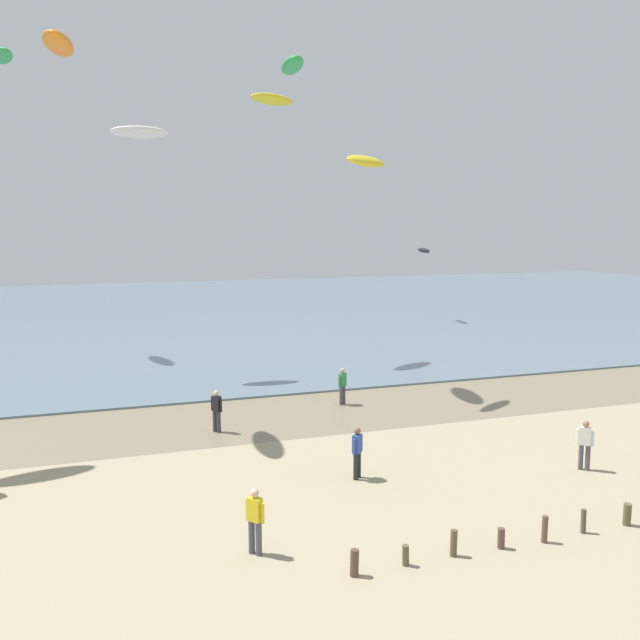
% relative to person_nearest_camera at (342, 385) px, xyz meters
% --- Properties ---
extents(wet_sand_strip, '(120.00, 6.70, 0.01)m').
position_rel_person_nearest_camera_xyz_m(wet_sand_strip, '(-5.60, -0.92, -0.91)').
color(wet_sand_strip, '#84755B').
rests_on(wet_sand_strip, ground).
extents(sea, '(160.00, 70.00, 0.10)m').
position_rel_person_nearest_camera_xyz_m(sea, '(-5.60, 37.43, -0.87)').
color(sea, slate).
rests_on(sea, ground).
extents(groyne_mid, '(15.01, 0.34, 0.72)m').
position_rel_person_nearest_camera_xyz_m(groyne_mid, '(1.89, -14.70, -0.61)').
color(groyne_mid, brown).
rests_on(groyne_mid, ground).
extents(person_nearest_camera, '(0.48, 0.39, 1.71)m').
position_rel_person_nearest_camera_xyz_m(person_nearest_camera, '(0.00, 0.00, 0.00)').
color(person_nearest_camera, '#4C4C56').
rests_on(person_nearest_camera, ground).
extents(person_by_waterline, '(0.43, 0.42, 1.71)m').
position_rel_person_nearest_camera_xyz_m(person_by_waterline, '(-2.90, -8.91, 0.00)').
color(person_by_waterline, '#232328').
rests_on(person_by_waterline, ground).
extents(person_left_flank, '(0.43, 0.43, 1.71)m').
position_rel_person_nearest_camera_xyz_m(person_left_flank, '(4.66, -10.68, 0.00)').
color(person_left_flank, '#4C4C56').
rests_on(person_left_flank, ground).
extents(person_right_flank, '(0.39, 0.48, 1.71)m').
position_rel_person_nearest_camera_xyz_m(person_right_flank, '(-6.28, -2.35, 0.00)').
color(person_right_flank, '#383842').
rests_on(person_right_flank, ground).
extents(person_far_down_beach, '(0.40, 0.46, 1.71)m').
position_rel_person_nearest_camera_xyz_m(person_far_down_beach, '(-7.30, -12.91, 0.00)').
color(person_far_down_beach, '#4C4C56').
rests_on(person_far_down_beach, ground).
extents(kite_aloft_0, '(3.43, 2.55, 0.77)m').
position_rel_person_nearest_camera_xyz_m(kite_aloft_0, '(-0.14, 11.28, 14.60)').
color(kite_aloft_0, yellow).
extents(kite_aloft_3, '(1.36, 2.61, 0.59)m').
position_rel_person_nearest_camera_xyz_m(kite_aloft_3, '(16.41, 23.57, 5.20)').
color(kite_aloft_3, black).
extents(kite_aloft_4, '(1.91, 3.58, 0.76)m').
position_rel_person_nearest_camera_xyz_m(kite_aloft_4, '(-0.91, 4.67, 15.06)').
color(kite_aloft_4, green).
extents(kite_aloft_6, '(1.41, 3.50, 0.72)m').
position_rel_person_nearest_camera_xyz_m(kite_aloft_6, '(-11.58, 0.27, 14.15)').
color(kite_aloft_6, orange).
extents(kite_aloft_7, '(2.07, 3.79, 0.91)m').
position_rel_person_nearest_camera_xyz_m(kite_aloft_7, '(-15.13, 18.67, 17.53)').
color(kite_aloft_7, green).
extents(kite_aloft_8, '(2.82, 2.19, 0.79)m').
position_rel_person_nearest_camera_xyz_m(kite_aloft_8, '(1.49, 0.98, 10.22)').
color(kite_aloft_8, yellow).
extents(kite_aloft_9, '(3.04, 1.19, 0.86)m').
position_rel_person_nearest_camera_xyz_m(kite_aloft_9, '(-7.96, 8.99, 12.11)').
color(kite_aloft_9, white).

